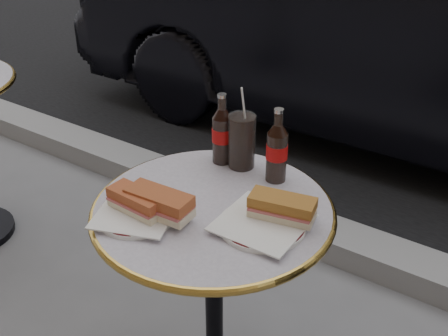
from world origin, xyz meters
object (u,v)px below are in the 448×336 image
Objects in this scene: bistro_table at (214,313)px; cola_glass at (242,141)px; cola_bottle_right at (277,145)px; parked_car at (406,28)px; plate_left at (137,215)px; cola_bottle_left at (222,129)px; plate_right at (262,225)px.

bistro_table is 4.63× the size of cola_glass.
parked_car is at bearing 97.84° from cola_bottle_right.
bistro_table is 3.74× the size of plate_left.
parked_car is (-0.27, 1.97, -0.20)m from cola_bottle_right.
cola_bottle_right is 1.33× the size of cola_glass.
cola_bottle_right is (0.07, 0.20, 0.47)m from bistro_table.
cola_bottle_left is at bearing 179.30° from cola_bottle_right.
parked_car reaches higher than cola_bottle_left.
plate_right is 1.00× the size of cola_bottle_left.
plate_right is 1.00× the size of cola_bottle_right.
bistro_table is 3.49× the size of plate_right.
cola_bottle_right is 2.00m from parked_car.
bistro_table is 0.19× the size of parked_car.
cola_glass is at bearing 174.72° from cola_bottle_right.
cola_bottle_left is at bearing -171.79° from cola_glass.
cola_glass is at bearing 103.42° from bistro_table.
plate_right is at bearing -171.67° from parked_car.
cola_bottle_left is (0.02, 0.35, 0.10)m from plate_left.
cola_bottle_right is (-0.08, 0.21, 0.10)m from plate_right.
plate_right is (0.28, 0.13, 0.00)m from plate_left.
cola_glass is (-0.20, 0.22, 0.07)m from plate_right.
plate_right is at bearing 25.88° from plate_left.
plate_right is 0.35m from cola_bottle_left.
plate_left is 0.93× the size of cola_bottle_right.
plate_left is 0.94× the size of cola_bottle_left.
cola_bottle_right is (0.18, -0.00, 0.00)m from cola_bottle_left.
cola_bottle_left reaches higher than cola_glass.
cola_bottle_left is 1.32× the size of cola_glass.
cola_glass reaches higher than plate_right.
plate_left reaches higher than bistro_table.
parked_car is (-0.20, 2.17, 0.27)m from bistro_table.
cola_bottle_right reaches higher than plate_right.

